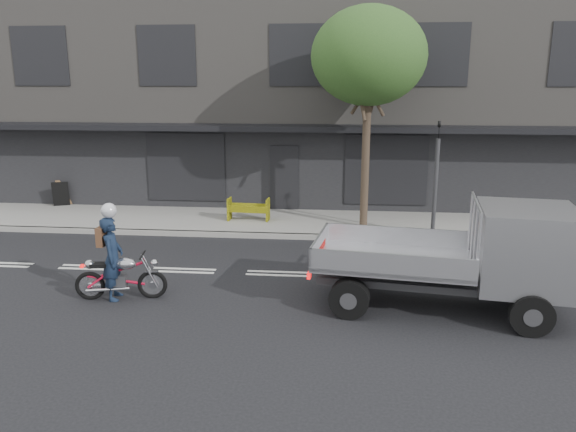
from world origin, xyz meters
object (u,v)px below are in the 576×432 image
Objects in this scene: street_tree at (369,57)px; traffic_light_pole at (435,185)px; rider at (113,258)px; construction_barrier at (248,210)px; sandwich_board at (61,194)px; flatbed_ute at (500,251)px; motorcycle at (121,276)px.

street_tree is 1.93× the size of traffic_light_pole.
rider is 1.34× the size of construction_barrier.
sandwich_board is at bearing 24.35° from rider.
flatbed_ute is 3.89× the size of construction_barrier.
motorcycle is 6.53m from construction_barrier.
construction_barrier is at bearing 176.91° from street_tree.
rider is at bearing -106.62° from construction_barrier.
construction_barrier is 7.27m from sandwich_board.
motorcycle is at bearing -131.72° from street_tree.
motorcycle is at bearing -105.35° from construction_barrier.
street_tree is at bearing 39.17° from motorcycle.
traffic_light_pole reaches higher than motorcycle.
street_tree is 4.23m from traffic_light_pole.
street_tree is at bearing -51.61° from rider.
street_tree is 4.97× the size of construction_barrier.
flatbed_ute is (0.47, -5.27, -0.32)m from traffic_light_pole.
traffic_light_pole reaches higher than sandwich_board.
flatbed_ute is 8.87m from construction_barrier.
traffic_light_pole is 5.30m from flatbed_ute.
sandwich_board is (-7.10, 1.60, 0.07)m from construction_barrier.
street_tree is 7.69m from flatbed_ute.
traffic_light_pole is at bearing 26.09° from motorcycle.
rider is 9.47m from sandwich_board.
flatbed_ute is (8.05, -0.03, 0.42)m from rider.
rider is 8.06m from flatbed_ute.
sandwich_board is at bearing 115.11° from motorcycle.
construction_barrier is (-5.70, 1.05, -1.12)m from traffic_light_pole.
sandwich_board is (-13.27, 7.92, -0.74)m from flatbed_ute.
motorcycle is at bearing -78.16° from sandwich_board.
construction_barrier is at bearing 142.11° from flatbed_ute.
street_tree is 3.42× the size of motorcycle.
motorcycle reaches higher than construction_barrier.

